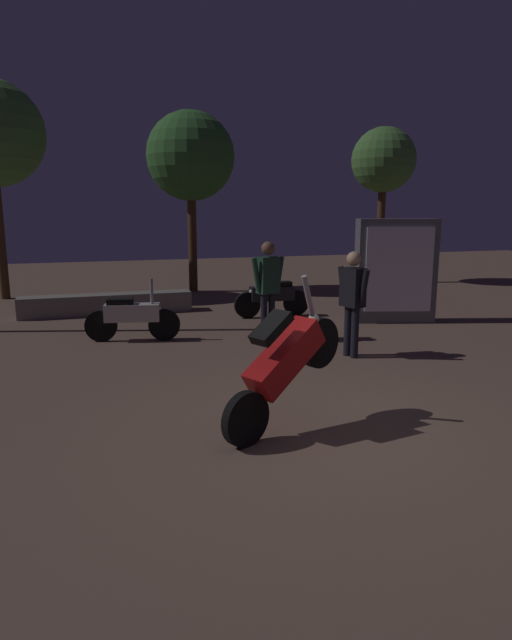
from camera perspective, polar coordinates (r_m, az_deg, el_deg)
ground_plane at (r=5.97m, az=7.41°, el=-11.32°), size 40.00×40.00×0.00m
motorcycle_red_foreground at (r=5.68m, az=2.97°, el=-4.48°), size 1.53×0.83×1.63m
motorcycle_white_parked_left at (r=9.87m, az=-12.78°, el=0.36°), size 1.65×0.49×1.11m
motorcycle_black_parked_right at (r=11.78m, az=1.70°, el=2.44°), size 1.66×0.33×1.11m
person_rider_beside at (r=9.55m, az=1.25°, el=4.00°), size 0.67×0.33×1.75m
person_bystander_far at (r=8.63m, az=10.03°, el=2.60°), size 0.33×0.66×1.66m
tree_center_bg at (r=15.46m, az=-6.84°, el=16.49°), size 2.38×2.38×4.87m
tree_right_bg at (r=17.64m, az=13.14°, el=15.77°), size 1.94×1.94×4.70m
kiosk_billboard at (r=11.57m, az=14.32°, el=4.99°), size 1.68×0.92×2.10m
planter_wall_low at (r=12.55m, az=-15.25°, el=1.61°), size 3.69×0.50×0.45m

